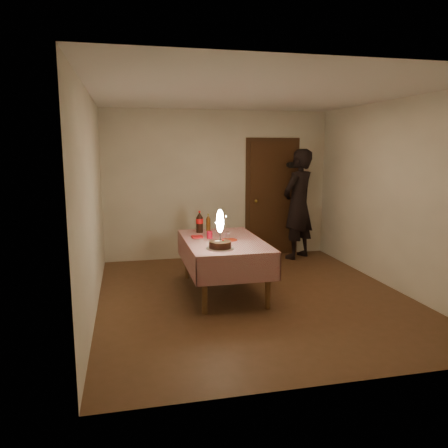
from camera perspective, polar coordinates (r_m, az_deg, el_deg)
The scene contains 11 objects.
ground at distance 5.88m, azimuth 3.89°, elevation -9.41°, with size 4.00×4.50×0.01m, color brown.
room_shell at distance 5.64m, azimuth 4.20°, elevation 6.96°, with size 4.04×4.54×2.62m.
dining_table at distance 5.88m, azimuth -0.11°, elevation -3.00°, with size 1.02×1.72×0.73m.
birthday_cake at distance 5.33m, azimuth -0.51°, elevation -1.96°, with size 0.34×0.34×0.48m.
red_plate at distance 5.83m, azimuth 0.66°, elevation -2.08°, with size 0.22×0.22×0.01m, color #B7220C.
red_cup at distance 5.94m, azimuth -1.90°, elevation -1.40°, with size 0.08×0.08×0.10m, color #A70B1E.
clear_cup at distance 5.91m, azimuth 0.44°, elevation -1.51°, with size 0.07×0.07×0.09m, color white.
napkin_stack at distance 6.01m, azimuth -3.53°, elevation -1.67°, with size 0.15×0.15×0.02m, color #AA1316.
cola_bottle at distance 6.34m, azimuth -3.21°, elevation 0.24°, with size 0.10×0.10×0.32m.
amber_bottle_left at distance 6.48m, azimuth -2.07°, elevation 0.15°, with size 0.06×0.06×0.25m.
photographer at distance 7.81m, azimuth 9.66°, elevation 2.57°, with size 0.84×0.78×1.93m.
Camera 1 is at (-1.60, -5.31, 1.93)m, focal length 35.00 mm.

